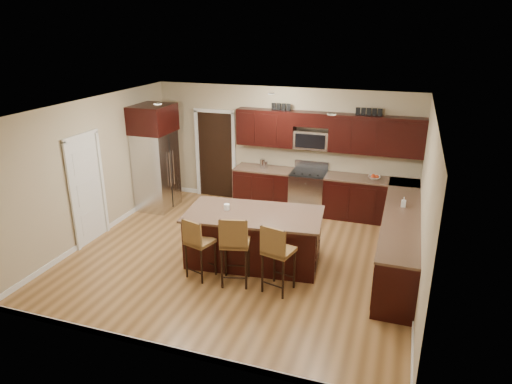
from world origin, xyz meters
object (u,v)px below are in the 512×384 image
(refrigerator, at_px, (155,156))
(stool_right, at_px, (277,251))
(stool_left, at_px, (197,242))
(island, at_px, (254,239))
(stool_mid, at_px, (235,243))
(range, at_px, (308,192))

(refrigerator, bearing_deg, stool_right, -35.82)
(refrigerator, bearing_deg, stool_left, -49.09)
(island, xyz_separation_m, stool_left, (-0.68, -0.84, 0.23))
(stool_right, relative_size, refrigerator, 0.49)
(stool_left, height_order, stool_right, stool_right)
(stool_right, bearing_deg, island, 141.50)
(stool_right, bearing_deg, stool_mid, -166.10)
(stool_left, relative_size, stool_mid, 0.88)
(stool_left, distance_m, refrigerator, 3.43)
(stool_mid, bearing_deg, refrigerator, 124.77)
(stool_mid, height_order, stool_right, stool_mid)
(stool_mid, relative_size, refrigerator, 0.51)
(stool_left, height_order, stool_mid, stool_mid)
(stool_mid, distance_m, refrigerator, 3.88)
(refrigerator, bearing_deg, stool_mid, -41.83)
(island, distance_m, stool_mid, 0.91)
(range, relative_size, stool_mid, 0.93)
(stool_right, bearing_deg, refrigerator, 157.84)
(island, height_order, stool_mid, stool_mid)
(range, bearing_deg, island, -98.98)
(range, xyz_separation_m, stool_left, (-1.08, -3.39, 0.19))
(stool_mid, xyz_separation_m, refrigerator, (-2.87, 2.57, 0.46))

